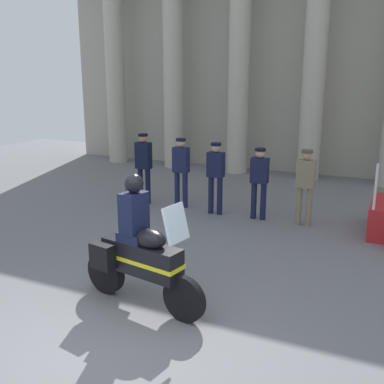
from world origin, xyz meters
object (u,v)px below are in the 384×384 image
officer_in_row_0 (144,163)px  officer_in_row_4 (305,181)px  officer_in_row_1 (181,167)px  officer_in_row_2 (216,172)px  officer_in_row_3 (259,178)px  motorcycle_with_rider (138,252)px  briefcase_on_ground (131,195)px

officer_in_row_0 → officer_in_row_4: size_ratio=1.07×
officer_in_row_0 → officer_in_row_1: 1.01m
officer_in_row_2 → officer_in_row_3: size_ratio=1.04×
officer_in_row_1 → officer_in_row_4: bearing=177.9°
officer_in_row_3 → motorcycle_with_rider: bearing=85.9°
officer_in_row_1 → briefcase_on_ground: bearing=5.0°
officer_in_row_3 → motorcycle_with_rider: 4.58m
officer_in_row_3 → officer_in_row_4: bearing=-179.7°
officer_in_row_0 → motorcycle_with_rider: motorcycle_with_rider is taller
officer_in_row_2 → officer_in_row_4: 2.05m
officer_in_row_3 → motorcycle_with_rider: motorcycle_with_rider is taller
briefcase_on_ground → officer_in_row_0: bearing=6.1°
officer_in_row_0 → motorcycle_with_rider: bearing=120.3°
officer_in_row_2 → motorcycle_with_rider: bearing=98.9°
officer_in_row_1 → motorcycle_with_rider: 4.98m
officer_in_row_4 → officer_in_row_2: bearing=1.5°
officer_in_row_0 → officer_in_row_2: officer_in_row_0 is taller
officer_in_row_3 → motorcycle_with_rider: size_ratio=0.78×
officer_in_row_3 → officer_in_row_4: size_ratio=0.98×
officer_in_row_0 → briefcase_on_ground: 0.95m
motorcycle_with_rider → briefcase_on_ground: 5.54m
officer_in_row_1 → officer_in_row_4: size_ratio=1.03×
officer_in_row_4 → briefcase_on_ground: (-4.42, 0.01, -0.79)m
officer_in_row_0 → officer_in_row_4: 4.03m
officer_in_row_1 → officer_in_row_2: 0.99m
officer_in_row_1 → briefcase_on_ground: officer_in_row_1 is taller
officer_in_row_0 → officer_in_row_3: officer_in_row_0 is taller
officer_in_row_2 → officer_in_row_3: officer_in_row_2 is taller
officer_in_row_0 → officer_in_row_3: (3.02, -0.05, -0.09)m
officer_in_row_0 → officer_in_row_2: (1.98, -0.09, -0.05)m
officer_in_row_0 → officer_in_row_3: bearing=179.3°
officer_in_row_1 → briefcase_on_ground: (-1.40, -0.12, -0.83)m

